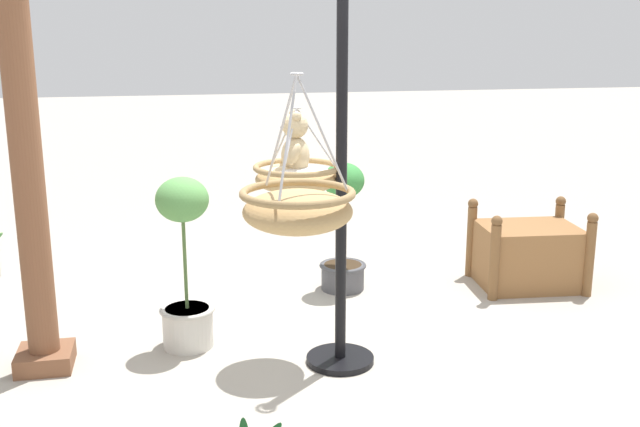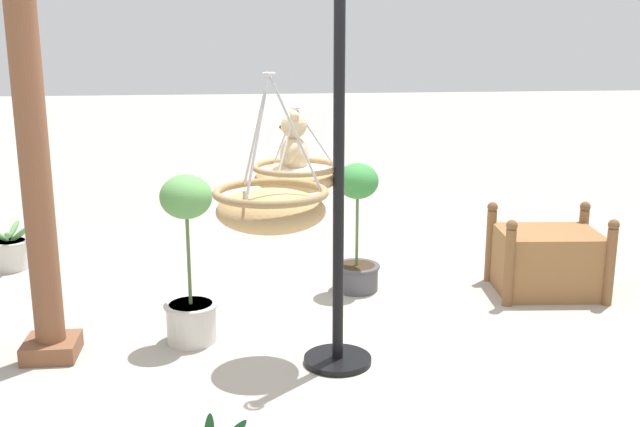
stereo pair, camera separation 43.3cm
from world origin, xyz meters
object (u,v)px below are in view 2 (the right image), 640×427
object	(u,v)px
potted_plant_conical_shrub	(189,261)
display_pole_central	(338,251)
wooden_planter_box	(547,259)
potted_plant_flowering_red	(11,251)
potted_plant_broad_leaf	(357,230)
hanging_basket_with_teddy	(296,176)
teddy_bear	(292,148)
greenhouse_pillar_right	(33,151)
hanging_basket_left_high	(271,207)

from	to	relation	value
potted_plant_conical_shrub	display_pole_central	bearing A→B (deg)	-115.48
wooden_planter_box	potted_plant_flowering_red	world-z (taller)	wooden_planter_box
wooden_planter_box	potted_plant_broad_leaf	size ratio (longest dim) A/B	0.87
display_pole_central	hanging_basket_with_teddy	size ratio (longest dim) A/B	4.44
display_pole_central	potted_plant_broad_leaf	size ratio (longest dim) A/B	2.29
display_pole_central	wooden_planter_box	bearing A→B (deg)	-58.56
teddy_bear	wooden_planter_box	bearing A→B (deg)	-65.09
greenhouse_pillar_right	potted_plant_conical_shrub	distance (m)	1.22
wooden_planter_box	potted_plant_conical_shrub	size ratio (longest dim) A/B	0.79
hanging_basket_with_teddy	potted_plant_broad_leaf	world-z (taller)	hanging_basket_with_teddy
wooden_planter_box	display_pole_central	bearing A→B (deg)	121.44
hanging_basket_with_teddy	potted_plant_broad_leaf	xyz separation A→B (m)	(1.22, -0.59, -0.70)
display_pole_central	potted_plant_conical_shrub	distance (m)	1.08
hanging_basket_with_teddy	wooden_planter_box	xyz separation A→B (m)	(1.00, -2.13, -0.93)
wooden_planter_box	potted_plant_broad_leaf	world-z (taller)	potted_plant_broad_leaf
hanging_basket_with_teddy	potted_plant_flowering_red	xyz separation A→B (m)	(2.12, 2.41, -1.05)
potted_plant_flowering_red	potted_plant_conical_shrub	xyz separation A→B (m)	(-1.81, -1.70, 0.41)
hanging_basket_left_high	potted_plant_flowering_red	xyz separation A→B (m)	(3.36, 2.20, -1.15)
display_pole_central	hanging_basket_with_teddy	world-z (taller)	display_pole_central
hanging_basket_left_high	potted_plant_broad_leaf	xyz separation A→B (m)	(2.47, -0.80, -0.80)
wooden_planter_box	potted_plant_flowering_red	distance (m)	4.68
greenhouse_pillar_right	teddy_bear	bearing A→B (deg)	-95.59
display_pole_central	hanging_basket_left_high	bearing A→B (deg)	157.10
potted_plant_broad_leaf	teddy_bear	bearing A→B (deg)	153.40
display_pole_central	potted_plant_flowering_red	size ratio (longest dim) A/B	4.95
teddy_bear	potted_plant_broad_leaf	distance (m)	1.62
potted_plant_conical_shrub	potted_plant_broad_leaf	xyz separation A→B (m)	(0.91, -1.30, -0.06)
hanging_basket_left_high	wooden_planter_box	xyz separation A→B (m)	(2.25, -2.34, -1.03)
display_pole_central	greenhouse_pillar_right	distance (m)	1.99
wooden_planter_box	greenhouse_pillar_right	bearing A→B (deg)	102.66
potted_plant_broad_leaf	display_pole_central	bearing A→B (deg)	166.07
potted_plant_flowering_red	potted_plant_conical_shrub	world-z (taller)	potted_plant_conical_shrub
teddy_bear	hanging_basket_with_teddy	bearing A→B (deg)	-90.00
hanging_basket_left_high	greenhouse_pillar_right	distance (m)	1.99
hanging_basket_with_teddy	potted_plant_flowering_red	bearing A→B (deg)	48.76
display_pole_central	potted_plant_broad_leaf	bearing A→B (deg)	-13.93
teddy_bear	potted_plant_flowering_red	distance (m)	3.42
potted_plant_flowering_red	potted_plant_conical_shrub	bearing A→B (deg)	-136.72
teddy_bear	potted_plant_flowering_red	xyz separation A→B (m)	(2.12, 2.39, -1.23)
potted_plant_flowering_red	potted_plant_broad_leaf	bearing A→B (deg)	-106.58
greenhouse_pillar_right	potted_plant_conical_shrub	bearing A→B (deg)	-80.59
hanging_basket_left_high	potted_plant_broad_leaf	distance (m)	2.72
display_pole_central	potted_plant_broad_leaf	world-z (taller)	display_pole_central
display_pole_central	teddy_bear	xyz separation A→B (m)	(0.15, 0.27, 0.63)
display_pole_central	potted_plant_broad_leaf	distance (m)	1.43
potted_plant_flowering_red	hanging_basket_left_high	bearing A→B (deg)	-146.82
display_pole_central	potted_plant_conical_shrub	size ratio (longest dim) A/B	2.08
wooden_planter_box	potted_plant_conical_shrub	bearing A→B (deg)	103.68
display_pole_central	potted_plant_conical_shrub	xyz separation A→B (m)	(0.46, 0.96, -0.18)
hanging_basket_left_high	potted_plant_broad_leaf	bearing A→B (deg)	-18.04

